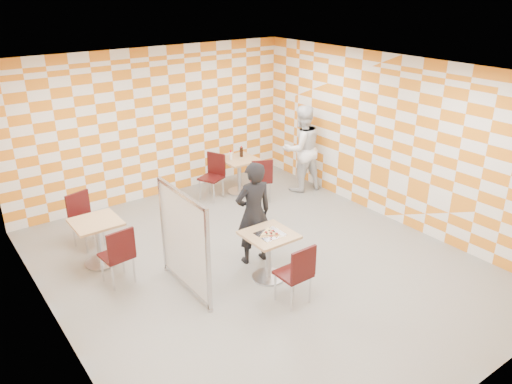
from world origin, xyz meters
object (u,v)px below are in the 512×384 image
second_table (239,170)px  man_dark (253,213)px  chair_second_front (261,177)px  partition (184,242)px  chair_empty_far (83,215)px  man_white (302,149)px  main_table (269,248)px  chair_empty_near (119,252)px  chair_main_front (298,271)px  empty_table (97,235)px  chair_second_side (214,172)px  soda_bottle (241,152)px  sport_bottle (231,155)px

second_table → man_dark: man_dark is taller
chair_second_front → partition: 3.31m
chair_empty_far → man_white: (4.52, -0.31, 0.37)m
chair_empty_far → second_table: bearing=5.6°
main_table → chair_second_front: size_ratio=0.81×
main_table → man_dark: bearing=77.9°
chair_empty_near → chair_second_front: bearing=19.0°
man_dark → chair_main_front: bearing=89.0°
empty_table → man_white: man_white is taller
main_table → man_white: 3.57m
empty_table → chair_main_front: bearing=-55.9°
partition → empty_table: bearing=117.5°
chair_second_front → chair_second_side: bearing=129.2°
chair_second_side → chair_empty_near: size_ratio=1.00×
chair_second_front → partition: bearing=-145.7°
main_table → chair_second_side: chair_second_side is taller
chair_second_front → chair_second_side: same height
soda_bottle → sport_bottle: bearing=-176.8°
second_table → chair_second_side: 0.57m
chair_main_front → man_white: bearing=48.5°
chair_empty_near → man_dark: bearing=-16.3°
chair_main_front → chair_empty_near: size_ratio=1.00×
empty_table → partition: partition is taller
chair_main_front → man_dark: size_ratio=0.56×
chair_main_front → chair_empty_far: size_ratio=1.00×
partition → chair_empty_near: bearing=136.1°
empty_table → soda_bottle: soda_bottle is taller
empty_table → sport_bottle: size_ratio=3.75×
partition → soda_bottle: 3.80m
man_dark → empty_table: bearing=-25.3°
second_table → sport_bottle: size_ratio=3.75×
empty_table → chair_second_front: chair_second_front is taller
empty_table → man_dark: man_dark is taller
chair_main_front → soda_bottle: soda_bottle is taller
chair_main_front → sport_bottle: size_ratio=4.62×
empty_table → chair_empty_near: (0.04, -0.76, 0.04)m
chair_empty_far → chair_main_front: bearing=-62.7°
chair_second_side → sport_bottle: bearing=-6.4°
second_table → chair_second_front: (0.07, -0.67, 0.04)m
man_white → soda_bottle: bearing=-25.4°
man_white → sport_bottle: bearing=-18.8°
sport_bottle → chair_empty_far: bearing=-173.1°
chair_empty_far → sport_bottle: (3.21, 0.39, 0.29)m
sport_bottle → chair_main_front: bearing=-110.7°
sport_bottle → soda_bottle: soda_bottle is taller
empty_table → sport_bottle: sport_bottle is taller
chair_empty_far → partition: (0.72, -2.20, 0.25)m
chair_second_side → man_dark: bearing=-108.1°
sport_bottle → partition: bearing=-133.9°
chair_second_side → empty_table: bearing=-157.3°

